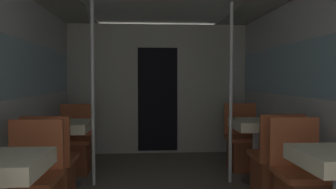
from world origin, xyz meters
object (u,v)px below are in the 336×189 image
object	(u,v)px
dining_table_right_1	(257,131)
chair_right_far_1	(244,149)
chair_left_near_1	(51,175)
dining_table_left_1	(64,133)
support_pole_left_1	(93,94)
support_pole_right_1	(231,93)
chair_left_far_1	(75,151)
chair_right_near_1	(275,171)

from	to	relation	value
dining_table_right_1	chair_right_far_1	xyz separation A→B (m)	(-0.00, 0.53, -0.33)
chair_left_near_1	dining_table_right_1	bearing A→B (deg)	13.38
dining_table_left_1	chair_left_near_1	xyz separation A→B (m)	(0.00, -0.53, -0.33)
support_pole_left_1	support_pole_right_1	distance (m)	1.58
dining_table_left_1	support_pole_left_1	xyz separation A→B (m)	(0.32, 0.00, 0.44)
dining_table_right_1	chair_right_far_1	size ratio (longest dim) A/B	0.84
chair_left_far_1	chair_right_far_1	distance (m)	2.22
chair_left_near_1	chair_left_far_1	bearing A→B (deg)	90.00
dining_table_left_1	chair_right_far_1	distance (m)	2.31
chair_right_far_1	chair_left_far_1	bearing A→B (deg)	0.00
chair_left_near_1	dining_table_left_1	bearing A→B (deg)	90.00
support_pole_right_1	chair_right_far_1	bearing A→B (deg)	58.74
chair_right_far_1	support_pole_right_1	xyz separation A→B (m)	(-0.32, -0.53, 0.77)
support_pole_left_1	support_pole_right_1	world-z (taller)	same
chair_left_far_1	chair_right_near_1	distance (m)	2.46
chair_left_far_1	chair_right_far_1	bearing A→B (deg)	-180.00
chair_right_far_1	support_pole_left_1	bearing A→B (deg)	15.53
chair_left_near_1	chair_right_near_1	size ratio (longest dim) A/B	1.00
support_pole_right_1	dining_table_left_1	bearing A→B (deg)	180.00
chair_left_near_1	chair_right_far_1	distance (m)	2.46
chair_left_far_1	support_pole_left_1	distance (m)	0.99
dining_table_left_1	support_pole_left_1	bearing A→B (deg)	0.00
dining_table_left_1	chair_left_far_1	size ratio (longest dim) A/B	0.84
chair_right_near_1	support_pole_right_1	xyz separation A→B (m)	(-0.32, 0.53, 0.77)
dining_table_right_1	dining_table_left_1	bearing A→B (deg)	180.00
dining_table_right_1	chair_right_far_1	bearing A→B (deg)	90.00
chair_left_near_1	chair_right_far_1	xyz separation A→B (m)	(2.22, 1.06, 0.00)
support_pole_left_1	dining_table_right_1	distance (m)	1.95
support_pole_left_1	chair_right_far_1	xyz separation A→B (m)	(1.90, 0.53, -0.77)
dining_table_left_1	chair_right_near_1	world-z (taller)	chair_right_near_1
dining_table_left_1	chair_left_far_1	distance (m)	0.62
chair_left_far_1	chair_right_near_1	xyz separation A→B (m)	(2.22, -1.06, 0.00)
chair_right_far_1	support_pole_right_1	distance (m)	0.99
chair_left_far_1	dining_table_right_1	world-z (taller)	chair_left_far_1
chair_left_far_1	dining_table_right_1	bearing A→B (deg)	166.62
dining_table_left_1	chair_right_near_1	distance (m)	2.31
dining_table_left_1	chair_right_far_1	size ratio (longest dim) A/B	0.84
chair_right_far_1	support_pole_right_1	bearing A→B (deg)	58.74
dining_table_left_1	chair_right_far_1	xyz separation A→B (m)	(2.22, 0.53, -0.33)
chair_left_far_1	support_pole_left_1	xyz separation A→B (m)	(0.32, -0.53, 0.77)
dining_table_right_1	chair_right_near_1	xyz separation A→B (m)	(-0.00, -0.53, -0.33)
dining_table_right_1	support_pole_right_1	size ratio (longest dim) A/B	0.35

